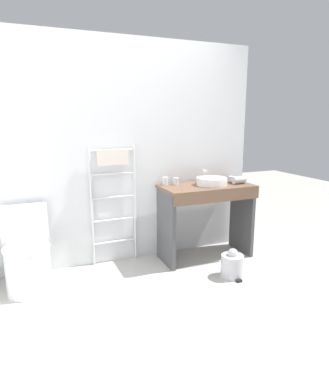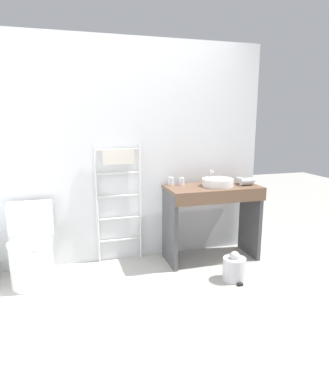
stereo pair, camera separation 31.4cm
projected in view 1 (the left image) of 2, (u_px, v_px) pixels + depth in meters
name	position (u px, v px, depth m)	size (l,w,h in m)	color
ground_plane	(174.00, 322.00, 2.65)	(12.00, 12.00, 0.00)	#B2AFA8
wall_back	(122.00, 153.00, 3.66)	(3.03, 0.12, 2.36)	silver
toilet	(27.00, 257.00, 3.11)	(0.42, 0.53, 0.76)	white
towel_radiator	(113.00, 183.00, 3.58)	(0.49, 0.06, 1.28)	silver
vanity_counter	(206.00, 208.00, 3.77)	(1.00, 0.52, 0.83)	brown
sink_basin	(212.00, 181.00, 3.72)	(0.34, 0.34, 0.08)	white
faucet	(204.00, 174.00, 3.88)	(0.02, 0.10, 0.15)	silver
cup_near_wall	(165.00, 181.00, 3.74)	(0.06, 0.06, 0.09)	silver
cup_near_edge	(176.00, 181.00, 3.74)	(0.06, 0.06, 0.08)	silver
hair_dryer	(238.00, 180.00, 3.81)	(0.19, 0.18, 0.08)	#B7B7BC
trash_bin	(232.00, 265.00, 3.39)	(0.22, 0.26, 0.30)	silver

